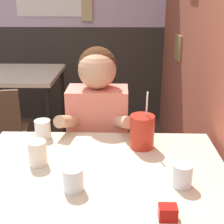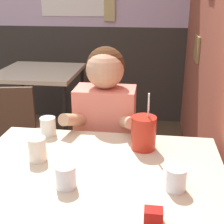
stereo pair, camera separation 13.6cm
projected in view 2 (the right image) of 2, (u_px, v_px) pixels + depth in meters
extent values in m
cube|color=#9E4C38|center=(216.00, 10.00, 2.00)|extent=(0.06, 4.77, 2.70)
cube|color=olive|center=(197.00, 49.00, 2.52)|extent=(0.02, 0.22, 0.20)
cube|color=#332D28|center=(89.00, 74.00, 3.74)|extent=(5.22, 0.06, 1.10)
cube|color=beige|center=(95.00, 173.00, 1.31)|extent=(1.08, 0.75, 0.04)
cylinder|color=black|center=(23.00, 193.00, 1.81)|extent=(0.04, 0.04, 0.73)
cylinder|color=black|center=(198.00, 208.00, 1.69)|extent=(0.04, 0.04, 0.73)
cube|color=beige|center=(39.00, 72.00, 2.98)|extent=(0.76, 0.76, 0.04)
cylinder|color=black|center=(66.00, 125.00, 2.76)|extent=(0.04, 0.04, 0.73)
cylinder|color=black|center=(24.00, 98.00, 3.48)|extent=(0.04, 0.04, 0.73)
cylinder|color=black|center=(83.00, 100.00, 3.39)|extent=(0.04, 0.04, 0.73)
cube|color=#4C3323|center=(16.00, 132.00, 2.45)|extent=(0.47, 0.47, 0.04)
cube|color=#4C3323|center=(6.00, 115.00, 2.20)|extent=(0.40, 0.10, 0.40)
cylinder|color=#4C3323|center=(2.00, 147.00, 2.69)|extent=(0.03, 0.03, 0.41)
cylinder|color=#4C3323|center=(45.00, 147.00, 2.71)|extent=(0.03, 0.03, 0.41)
cylinder|color=#4C3323|center=(37.00, 168.00, 2.37)|extent=(0.03, 0.03, 0.41)
cube|color=#EA7F6B|center=(106.00, 197.00, 2.00)|extent=(0.31, 0.20, 0.45)
cube|color=#EA7F6B|center=(105.00, 129.00, 1.83)|extent=(0.34, 0.20, 0.51)
sphere|color=#472814|center=(106.00, 66.00, 1.72)|extent=(0.21, 0.21, 0.21)
sphere|color=tan|center=(105.00, 70.00, 1.70)|extent=(0.21, 0.21, 0.21)
cylinder|color=tan|center=(76.00, 120.00, 1.68)|extent=(0.14, 0.27, 0.15)
cylinder|color=tan|center=(127.00, 122.00, 1.65)|extent=(0.14, 0.27, 0.15)
cylinder|color=#B22819|center=(144.00, 133.00, 1.45)|extent=(0.12, 0.12, 0.16)
cylinder|color=white|center=(149.00, 107.00, 1.40)|extent=(0.01, 0.04, 0.14)
cylinder|color=silver|center=(66.00, 177.00, 1.17)|extent=(0.08, 0.08, 0.09)
cylinder|color=silver|center=(48.00, 126.00, 1.60)|extent=(0.08, 0.08, 0.09)
cylinder|color=silver|center=(37.00, 149.00, 1.35)|extent=(0.08, 0.08, 0.11)
cylinder|color=silver|center=(176.00, 179.00, 1.15)|extent=(0.08, 0.08, 0.09)
cube|color=#B7140F|center=(153.00, 216.00, 0.99)|extent=(0.06, 0.04, 0.05)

